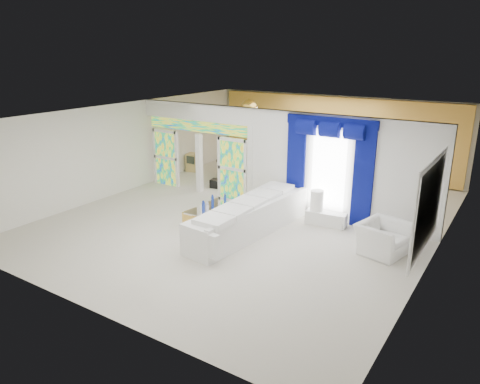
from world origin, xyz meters
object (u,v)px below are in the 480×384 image
Objects in this scene: console_table at (326,219)px; armchair at (383,238)px; coffee_table at (215,213)px; grand_piano at (247,166)px; white_sofa at (250,219)px.

armchair reaches higher than console_table.
coffee_table is at bearing -154.14° from console_table.
grand_piano is at bearing 110.35° from coffee_table.
console_table is 2.07m from armchair.
grand_piano reaches higher than coffee_table.
grand_piano is (-1.57, 4.23, 0.24)m from coffee_table.
armchair is at bearing 5.31° from coffee_table.
console_table is at bearing -43.93° from grand_piano.
coffee_table is (-1.35, 0.30, -0.18)m from white_sofa.
armchair reaches higher than coffee_table.
coffee_table is 3.14m from console_table.
armchair is at bearing -26.96° from console_table.
console_table is 0.97× the size of armchair.
coffee_table is at bearing 108.44° from armchair.
white_sofa reaches higher than console_table.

